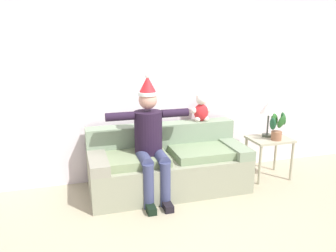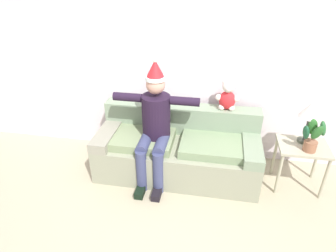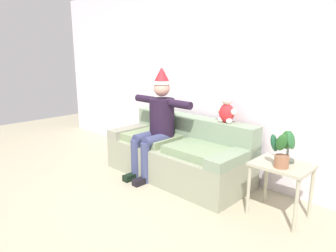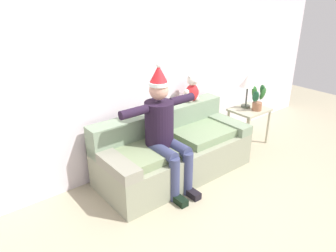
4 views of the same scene
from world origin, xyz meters
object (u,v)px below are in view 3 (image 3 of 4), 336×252
teddy_bear (227,109)px  potted_plant (283,148)px  table_lamp (290,125)px  person_seated (157,121)px  side_table (281,173)px  couch (179,154)px

teddy_bear → potted_plant: teddy_bear is taller
table_lamp → potted_plant: table_lamp is taller
person_seated → teddy_bear: size_ratio=3.97×
table_lamp → potted_plant: size_ratio=1.27×
person_seated → side_table: person_seated is taller
teddy_bear → table_lamp: (0.91, -0.23, -0.01)m
teddy_bear → side_table: size_ratio=0.67×
couch → teddy_bear: teddy_bear is taller
side_table → teddy_bear: bearing=160.4°
table_lamp → potted_plant: (0.02, -0.19, -0.20)m
teddy_bear → side_table: teddy_bear is taller
couch → table_lamp: size_ratio=3.96×
side_table → potted_plant: potted_plant is taller
couch → side_table: (1.46, -0.06, 0.16)m
table_lamp → person_seated: bearing=-173.7°
person_seated → side_table: size_ratio=2.64×
side_table → potted_plant: 0.31m
teddy_bear → potted_plant: 1.04m
table_lamp → teddy_bear: bearing=165.7°
teddy_bear → person_seated: bearing=-152.8°
teddy_bear → table_lamp: teddy_bear is taller
person_seated → potted_plant: 1.75m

